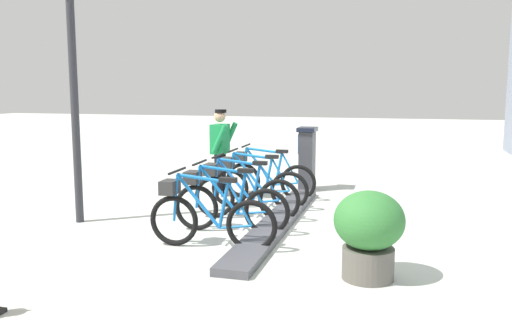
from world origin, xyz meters
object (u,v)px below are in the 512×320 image
worker_near_rack (220,149)px  lamp_post (73,63)px  planter_bush (369,230)px  bike_docked_4 (206,216)px  bike_docked_1 (255,184)px  payment_kiosk (307,158)px  bike_docked_0 (266,177)px  bike_docked_3 (226,203)px  bike_docked_2 (242,193)px

worker_near_rack → lamp_post: size_ratio=0.45×
planter_bush → bike_docked_4: bearing=-15.3°
bike_docked_1 → bike_docked_4: (0.00, 2.35, 0.00)m
planter_bush → worker_near_rack: bearing=-51.6°
bike_docked_1 → lamp_post: size_ratio=0.47×
bike_docked_4 → planter_bush: bearing=164.7°
payment_kiosk → lamp_post: 4.90m
bike_docked_0 → bike_docked_3: bearing=90.0°
bike_docked_2 → bike_docked_4: size_ratio=1.00×
worker_near_rack → lamp_post: 3.26m
planter_bush → bike_docked_0: bearing=-60.7°
bike_docked_0 → bike_docked_1: bearing=90.0°
bike_docked_3 → lamp_post: lamp_post is taller
bike_docked_1 → bike_docked_2: 0.78m
worker_near_rack → planter_bush: size_ratio=1.71×
lamp_post → planter_bush: bearing=163.6°
bike_docked_1 → bike_docked_3: size_ratio=1.00×
bike_docked_1 → bike_docked_2: (0.00, 0.78, 0.00)m
bike_docked_0 → lamp_post: lamp_post is taller
bike_docked_1 → bike_docked_3: 1.57m
bike_docked_4 → planter_bush: 2.16m
payment_kiosk → bike_docked_1: bearing=73.1°
payment_kiosk → lamp_post: lamp_post is taller
payment_kiosk → bike_docked_1: size_ratio=0.74×
bike_docked_2 → bike_docked_4: same height
bike_docked_0 → bike_docked_1: size_ratio=1.00×
lamp_post → planter_bush: lamp_post is taller
planter_bush → bike_docked_2: bearing=-45.8°
bike_docked_3 → planter_bush: (-2.08, 1.35, 0.11)m
bike_docked_1 → worker_near_rack: size_ratio=1.04×
bike_docked_3 → lamp_post: bearing=1.0°
bike_docked_2 → planter_bush: bike_docked_2 is taller
bike_docked_1 → payment_kiosk: bearing=-106.9°
payment_kiosk → worker_near_rack: worker_near_rack is taller
payment_kiosk → bike_docked_1: (0.57, 1.88, -0.24)m
bike_docked_3 → bike_docked_4: same height
bike_docked_4 → lamp_post: (2.38, -0.74, 2.01)m
payment_kiosk → bike_docked_2: (0.57, 2.67, -0.24)m
bike_docked_1 → bike_docked_4: size_ratio=1.00×
lamp_post → bike_docked_2: bearing=-160.9°
bike_docked_3 → lamp_post: 3.11m
bike_docked_1 → planter_bush: bearing=125.5°
bike_docked_4 → worker_near_rack: size_ratio=1.04×
bike_docked_0 → worker_near_rack: 1.05m
payment_kiosk → bike_docked_1: 1.98m
bike_docked_1 → worker_near_rack: (0.93, -0.89, 0.48)m
bike_docked_0 → bike_docked_2: size_ratio=1.00×
bike_docked_1 → worker_near_rack: 1.37m
bike_docked_1 → planter_bush: 3.58m
bike_docked_0 → bike_docked_4: bearing=90.0°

